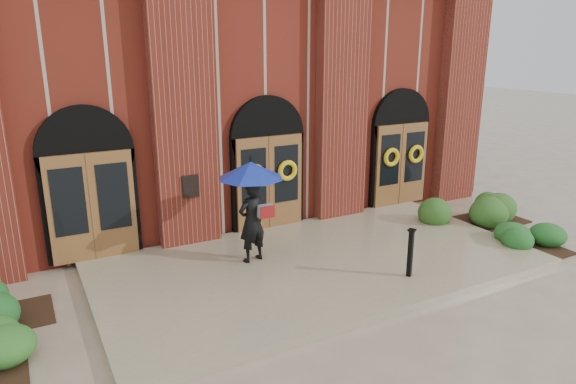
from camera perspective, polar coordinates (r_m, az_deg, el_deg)
ground at (r=11.95m, az=3.86°, el=-8.45°), size 90.00×90.00×0.00m
landing at (r=12.03m, az=3.48°, el=-7.86°), size 10.00×5.30×0.15m
church_building at (r=18.93m, az=-10.47°, el=11.46°), size 16.20×12.53×7.00m
man_with_umbrella at (r=11.43m, az=-4.09°, el=-0.04°), size 1.75×1.75×2.34m
metal_post at (r=11.28m, az=13.44°, el=-6.48°), size 0.19×0.19×1.07m
hedge_wall_right at (r=15.46m, az=19.84°, el=-2.05°), size 3.06×1.22×0.78m
hedge_front_right at (r=14.15m, az=25.22°, el=-4.84°), size 1.54×1.32×0.54m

